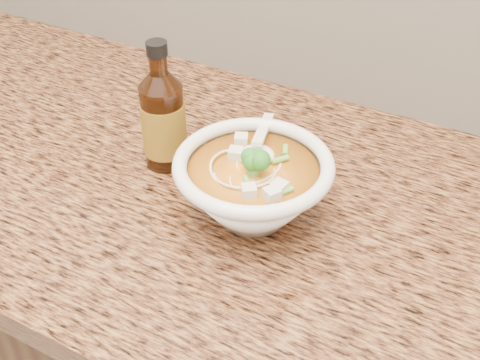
% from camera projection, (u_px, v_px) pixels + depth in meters
% --- Properties ---
extents(counter_slab, '(4.00, 0.68, 0.04)m').
position_uv_depth(counter_slab, '(252.00, 201.00, 0.89)').
color(counter_slab, olive).
rests_on(counter_slab, cabinet).
extents(soup_bowl, '(0.21, 0.24, 0.12)m').
position_uv_depth(soup_bowl, '(253.00, 187.00, 0.80)').
color(soup_bowl, white).
rests_on(soup_bowl, counter_slab).
extents(hot_sauce_bottle, '(0.09, 0.09, 0.20)m').
position_uv_depth(hot_sauce_bottle, '(163.00, 121.00, 0.89)').
color(hot_sauce_bottle, '#3B1A08').
rests_on(hot_sauce_bottle, counter_slab).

